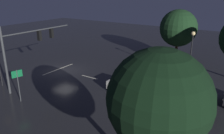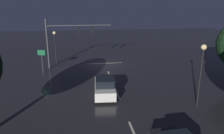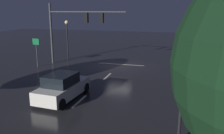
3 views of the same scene
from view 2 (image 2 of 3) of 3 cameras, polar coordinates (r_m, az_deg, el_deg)
ground_plane at (r=29.73m, az=-1.79°, el=0.51°), size 80.00×80.00×0.00m
traffic_signal_assembly at (r=28.42m, az=-11.30°, el=8.29°), size 8.25×0.47×6.31m
lane_dash_far at (r=25.93m, az=-0.78°, el=-1.89°), size 0.16×2.20×0.01m
lane_dash_mid at (r=20.39m, az=1.46°, el=-7.18°), size 0.16×2.20×0.01m
lane_dash_near at (r=15.20m, az=5.44°, el=-16.20°), size 0.16×2.20×0.01m
stop_bar at (r=30.60m, az=-1.99°, el=0.99°), size 5.00×0.16×0.01m
car_approaching at (r=20.04m, az=-1.96°, el=-5.17°), size 2.17×4.47×1.70m
street_lamp_left_kerb at (r=18.34m, az=22.48°, el=0.71°), size 0.44×0.44×5.16m
street_lamp_right_kerb at (r=31.06m, az=-14.75°, el=6.68°), size 0.44×0.44×4.46m
route_sign at (r=26.96m, az=-17.95°, el=2.63°), size 0.89×0.28×2.91m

